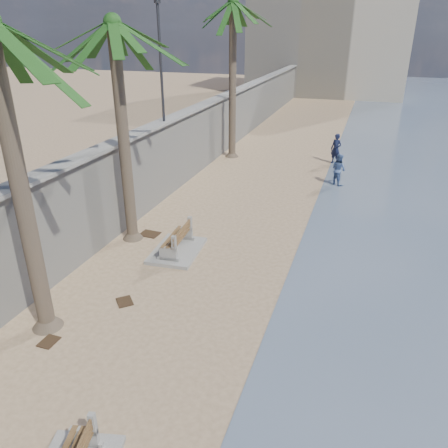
# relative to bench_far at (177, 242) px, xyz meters

# --- Properties ---
(ground_plane) EXTENTS (140.00, 140.00, 0.00)m
(ground_plane) POSITION_rel_bench_far_xyz_m (2.19, -6.57, -0.43)
(ground_plane) COLOR tan
(seawall) EXTENTS (0.45, 70.00, 3.50)m
(seawall) POSITION_rel_bench_far_xyz_m (-3.01, 13.43, 1.32)
(seawall) COLOR gray
(seawall) RESTS_ON ground_plane
(wall_cap) EXTENTS (0.80, 70.00, 0.12)m
(wall_cap) POSITION_rel_bench_far_xyz_m (-3.01, 13.43, 3.12)
(wall_cap) COLOR gray
(wall_cap) RESTS_ON seawall
(end_building) EXTENTS (18.00, 12.00, 14.00)m
(end_building) POSITION_rel_bench_far_xyz_m (0.19, 45.43, 6.57)
(end_building) COLOR #B7AA93
(end_building) RESTS_ON ground_plane
(bench_far) EXTENTS (1.78, 2.48, 0.99)m
(bench_far) POSITION_rel_bench_far_xyz_m (0.00, 0.00, 0.00)
(bench_far) COLOR gray
(bench_far) RESTS_ON ground_plane
(palm_mid) EXTENTS (5.00, 5.00, 8.63)m
(palm_mid) POSITION_rel_bench_far_xyz_m (-2.13, 0.52, 7.18)
(palm_mid) COLOR brown
(palm_mid) RESTS_ON ground_plane
(palm_back) EXTENTS (5.00, 5.00, 9.79)m
(palm_back) POSITION_rel_bench_far_xyz_m (-2.00, 13.05, 8.30)
(palm_back) COLOR brown
(palm_back) RESTS_ON ground_plane
(streetlight) EXTENTS (0.28, 0.28, 5.12)m
(streetlight) POSITION_rel_bench_far_xyz_m (-2.91, 5.43, 6.21)
(streetlight) COLOR #2D2D33
(streetlight) RESTS_ON wall_cap
(person_a) EXTENTS (0.90, 0.80, 2.08)m
(person_a) POSITION_rel_bench_far_xyz_m (4.39, 13.54, 0.61)
(person_a) COLOR #131834
(person_a) RESTS_ON ground_plane
(person_b) EXTENTS (1.11, 1.10, 1.83)m
(person_b) POSITION_rel_bench_far_xyz_m (4.89, 9.65, 0.48)
(person_b) COLOR #455E90
(person_b) RESTS_ON ground_plane
(debris_b) EXTENTS (0.42, 0.52, 0.03)m
(debris_b) POSITION_rel_bench_far_xyz_m (-1.14, -5.71, -0.42)
(debris_b) COLOR #382616
(debris_b) RESTS_ON ground_plane
(debris_c) EXTENTS (0.78, 0.64, 0.03)m
(debris_c) POSITION_rel_bench_far_xyz_m (-1.66, 1.04, -0.42)
(debris_c) COLOR #382616
(debris_c) RESTS_ON ground_plane
(debris_d) EXTENTS (0.70, 0.70, 0.03)m
(debris_d) POSITION_rel_bench_far_xyz_m (-0.19, -3.45, -0.42)
(debris_d) COLOR #382616
(debris_d) RESTS_ON ground_plane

